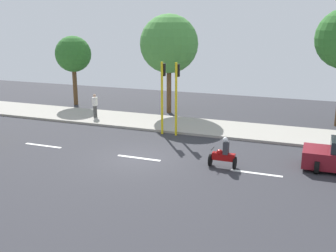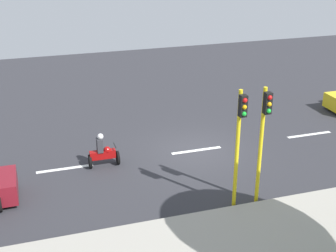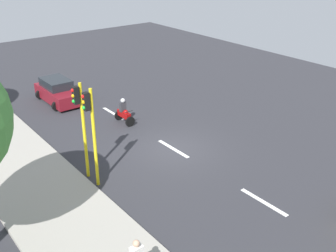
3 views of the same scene
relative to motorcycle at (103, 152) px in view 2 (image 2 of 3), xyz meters
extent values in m
cube|color=#2D2D33|center=(-0.22, 4.37, -0.69)|extent=(40.00, 60.00, 0.10)
cube|color=#9E998E|center=(6.78, 4.37, -0.57)|extent=(4.00, 60.00, 0.15)
cube|color=white|center=(-0.22, -1.63, -0.64)|extent=(0.20, 2.40, 0.01)
cube|color=white|center=(-0.22, 4.37, -0.64)|extent=(0.20, 2.40, 0.01)
cube|color=white|center=(-0.22, 10.37, -0.64)|extent=(0.20, 2.40, 0.01)
cylinder|color=black|center=(-3.17, 13.96, -0.32)|extent=(0.64, 0.22, 0.64)
cylinder|color=black|center=(0.00, 0.63, -0.34)|extent=(0.60, 0.10, 0.60)
cylinder|color=black|center=(0.00, -0.57, -0.34)|extent=(0.60, 0.10, 0.60)
cube|color=#990C0C|center=(0.00, -0.02, -0.09)|extent=(0.28, 1.10, 0.36)
sphere|color=#990C0C|center=(0.00, 0.18, 0.09)|extent=(0.32, 0.32, 0.32)
cylinder|color=black|center=(0.00, 0.53, 0.26)|extent=(0.55, 0.04, 0.04)
cube|color=#333338|center=(0.00, -0.12, 0.36)|extent=(0.36, 0.24, 0.60)
sphere|color=silver|center=(0.00, -0.07, 0.76)|extent=(0.26, 0.26, 0.26)
cylinder|color=yellow|center=(4.53, 4.97, 1.61)|extent=(0.14, 0.14, 4.50)
cube|color=black|center=(4.75, 4.97, 3.36)|extent=(0.24, 0.24, 0.76)
sphere|color=red|center=(4.87, 4.97, 3.60)|extent=(0.16, 0.16, 0.16)
sphere|color=#F2A50C|center=(4.87, 4.97, 3.36)|extent=(0.16, 0.16, 0.16)
sphere|color=green|center=(4.87, 4.97, 3.12)|extent=(0.16, 0.16, 0.16)
cylinder|color=yellow|center=(4.53, 4.05, 1.61)|extent=(0.14, 0.14, 4.50)
cube|color=black|center=(4.75, 4.05, 3.36)|extent=(0.24, 0.24, 0.76)
sphere|color=red|center=(4.87, 4.05, 3.60)|extent=(0.16, 0.16, 0.16)
sphere|color=#F2A50C|center=(4.87, 4.05, 3.36)|extent=(0.16, 0.16, 0.16)
sphere|color=green|center=(4.87, 4.05, 3.12)|extent=(0.16, 0.16, 0.16)
camera|label=1|loc=(-17.83, -3.97, 6.15)|focal=42.49mm
camera|label=2|loc=(17.88, -2.69, 8.77)|focal=49.77mm
camera|label=3|loc=(11.54, 19.01, 9.24)|focal=43.62mm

